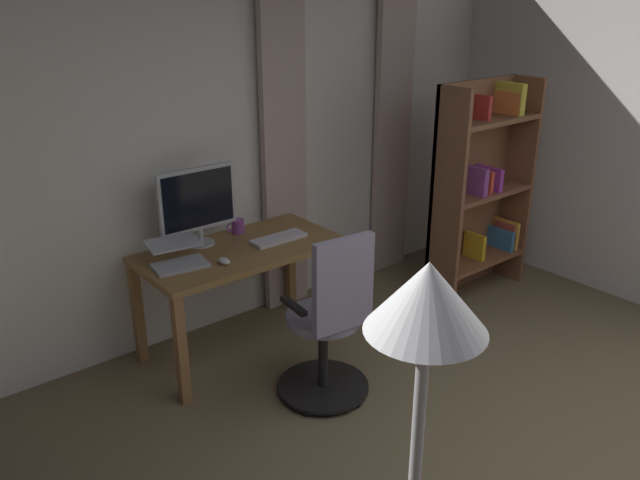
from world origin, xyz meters
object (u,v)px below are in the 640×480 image
computer_mouse (224,261)px  mug_coffee (237,226)px  floor_lamp (419,415)px  laptop (178,257)px  bookshelf (479,188)px  computer_monitor (198,202)px  computer_keyboard (279,238)px  desk (241,262)px  office_chair (330,326)px

computer_mouse → mug_coffee: bearing=-131.1°
computer_mouse → floor_lamp: size_ratio=0.06×
laptop → computer_mouse: (-0.22, 0.17, -0.03)m
laptop → bookshelf: 2.43m
computer_monitor → bookshelf: size_ratio=0.32×
laptop → floor_lamp: size_ratio=0.20×
laptop → bookshelf: (-2.39, 0.39, 0.06)m
computer_monitor → computer_keyboard: (-0.43, 0.27, -0.28)m
desk → bookshelf: bookshelf is taller
mug_coffee → bookshelf: bearing=161.3°
computer_keyboard → bookshelf: bookshelf is taller
floor_lamp → bookshelf: bearing=-145.1°
desk → mug_coffee: 0.31m
computer_monitor → computer_keyboard: size_ratio=1.39×
computer_monitor → bookshelf: bearing=164.3°
computer_monitor → computer_mouse: (0.05, 0.38, -0.27)m
laptop → computer_monitor: bearing=-134.2°
laptop → computer_mouse: 0.28m
office_chair → bookshelf: bearing=19.2°
office_chair → bookshelf: bookshelf is taller
computer_mouse → floor_lamp: bearing=69.9°
mug_coffee → floor_lamp: (1.19, 2.72, 0.61)m
mug_coffee → desk: bearing=61.2°
mug_coffee → floor_lamp: 3.03m
desk → mug_coffee: mug_coffee is taller
computer_monitor → bookshelf: 2.21m
computer_mouse → desk: bearing=-143.7°
office_chair → mug_coffee: office_chair is taller
computer_monitor → mug_coffee: computer_monitor is taller
desk → laptop: bearing=-1.1°
office_chair → mug_coffee: bearing=93.8°
desk → computer_mouse: size_ratio=13.09×
computer_monitor → computer_mouse: size_ratio=5.37×
desk → floor_lamp: floor_lamp is taller
office_chair → computer_keyboard: 0.82m
computer_mouse → mug_coffee: (-0.35, -0.40, 0.03)m
office_chair → floor_lamp: (1.15, 1.68, 0.91)m
computer_monitor → floor_lamp: (0.90, 2.70, 0.37)m
laptop → floor_lamp: 2.64m
office_chair → computer_monitor: 1.19m
desk → computer_monitor: bearing=-52.8°
laptop → mug_coffee: 0.61m
computer_monitor → mug_coffee: 0.38m
computer_monitor → mug_coffee: size_ratio=4.05×
desk → computer_keyboard: computer_keyboard is taller
desk → mug_coffee: size_ratio=9.86×
mug_coffee → floor_lamp: size_ratio=0.07×
mug_coffee → floor_lamp: floor_lamp is taller
computer_monitor → desk: bearing=127.2°
office_chair → bookshelf: 1.95m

